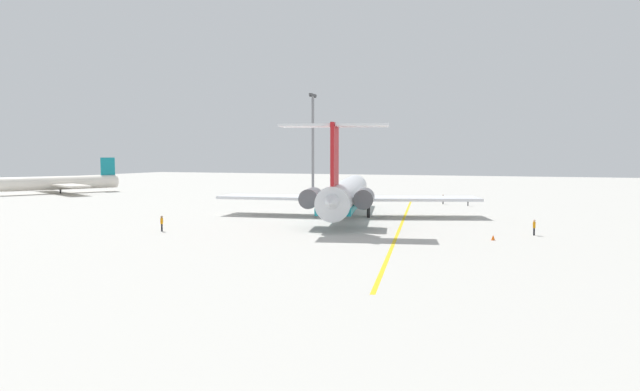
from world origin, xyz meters
name	(u,v)px	position (x,y,z in m)	size (l,w,h in m)	color
ground	(417,216)	(0.00, 0.00, 0.00)	(330.54, 330.54, 0.00)	#B7B5AD
main_jetliner	(346,194)	(-4.83, 9.03, 3.33)	(41.52, 37.06, 12.21)	silver
airliner_mid_left	(57,183)	(18.94, 85.48, 2.39)	(25.28, 25.60, 8.12)	silver
ground_crew_near_nose	(162,221)	(-25.91, 24.16, 1.13)	(0.45, 0.29, 1.79)	black
ground_crew_near_tail	(468,199)	(18.97, -5.14, 1.13)	(0.40, 0.29, 1.78)	black
ground_crew_portside	(534,225)	(-14.56, -15.42, 1.09)	(0.37, 0.28, 1.72)	black
ground_crew_starboard	(443,198)	(21.45, -0.60, 1.07)	(0.27, 0.42, 1.69)	black
safety_cone_nose	(493,238)	(-19.65, -11.49, 0.28)	(0.40, 0.40, 0.55)	#EA590F
taxiway_centreline	(404,219)	(-3.68, 1.10, 0.00)	(84.96, 0.36, 0.01)	gold
light_mast	(313,137)	(57.33, 38.10, 13.45)	(4.00, 0.70, 24.49)	slate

